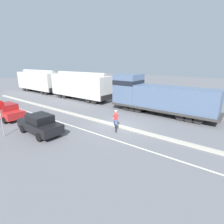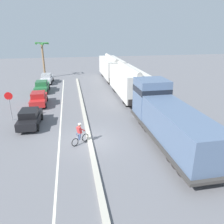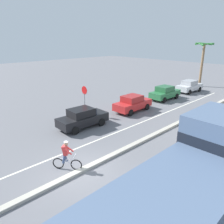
{
  "view_description": "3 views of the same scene",
  "coord_description": "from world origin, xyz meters",
  "px_view_note": "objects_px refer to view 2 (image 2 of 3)",
  "views": [
    {
      "loc": [
        -12.01,
        -8.6,
        5.6
      ],
      "look_at": [
        -0.18,
        0.47,
        1.32
      ],
      "focal_mm": 28.0,
      "sensor_mm": 36.0,
      "label": 1
    },
    {
      "loc": [
        -1.19,
        -15.83,
        8.39
      ],
      "look_at": [
        2.24,
        1.94,
        1.61
      ],
      "focal_mm": 35.0,
      "sensor_mm": 36.0,
      "label": 2
    },
    {
      "loc": [
        8.62,
        -5.93,
        6.99
      ],
      "look_at": [
        -4.45,
        6.69,
        0.84
      ],
      "focal_mm": 35.0,
      "sensor_mm": 36.0,
      "label": 3
    }
  ],
  "objects_px": {
    "parked_car_black": "(30,118)",
    "parked_car_silver": "(47,78)",
    "cyclist": "(80,134)",
    "parked_car_green": "(42,86)",
    "palm_tree_near": "(42,51)",
    "hopper_car_middle": "(111,68)",
    "stop_sign": "(9,101)",
    "hopper_car_lead": "(128,82)",
    "parked_car_red": "(39,99)",
    "locomotive": "(166,118)"
  },
  "relations": [
    {
      "from": "parked_car_red",
      "to": "parked_car_green",
      "type": "bearing_deg",
      "value": 92.36
    },
    {
      "from": "parked_car_silver",
      "to": "stop_sign",
      "type": "distance_m",
      "value": 16.44
    },
    {
      "from": "hopper_car_middle",
      "to": "parked_car_silver",
      "type": "bearing_deg",
      "value": -175.1
    },
    {
      "from": "hopper_car_lead",
      "to": "parked_car_green",
      "type": "height_order",
      "value": "hopper_car_lead"
    },
    {
      "from": "hopper_car_lead",
      "to": "hopper_car_middle",
      "type": "distance_m",
      "value": 11.6
    },
    {
      "from": "parked_car_green",
      "to": "parked_car_silver",
      "type": "bearing_deg",
      "value": 88.07
    },
    {
      "from": "hopper_car_middle",
      "to": "stop_sign",
      "type": "height_order",
      "value": "hopper_car_middle"
    },
    {
      "from": "parked_car_silver",
      "to": "palm_tree_near",
      "type": "xyz_separation_m",
      "value": [
        -0.72,
        4.63,
        4.13
      ]
    },
    {
      "from": "parked_car_silver",
      "to": "palm_tree_near",
      "type": "bearing_deg",
      "value": 98.81
    },
    {
      "from": "parked_car_green",
      "to": "palm_tree_near",
      "type": "height_order",
      "value": "palm_tree_near"
    },
    {
      "from": "hopper_car_middle",
      "to": "parked_car_silver",
      "type": "distance_m",
      "value": 11.39
    },
    {
      "from": "parked_car_black",
      "to": "cyclist",
      "type": "relative_size",
      "value": 2.48
    },
    {
      "from": "parked_car_red",
      "to": "stop_sign",
      "type": "height_order",
      "value": "stop_sign"
    },
    {
      "from": "parked_car_black",
      "to": "parked_car_green",
      "type": "relative_size",
      "value": 1.0
    },
    {
      "from": "parked_car_black",
      "to": "parked_car_silver",
      "type": "bearing_deg",
      "value": 89.99
    },
    {
      "from": "stop_sign",
      "to": "palm_tree_near",
      "type": "height_order",
      "value": "palm_tree_near"
    },
    {
      "from": "parked_car_red",
      "to": "parked_car_green",
      "type": "relative_size",
      "value": 1.0
    },
    {
      "from": "palm_tree_near",
      "to": "hopper_car_lead",
      "type": "bearing_deg",
      "value": -51.83
    },
    {
      "from": "parked_car_black",
      "to": "palm_tree_near",
      "type": "xyz_separation_m",
      "value": [
        -0.72,
        22.69,
        4.13
      ]
    },
    {
      "from": "parked_car_black",
      "to": "palm_tree_near",
      "type": "relative_size",
      "value": 0.64
    },
    {
      "from": "hopper_car_middle",
      "to": "cyclist",
      "type": "relative_size",
      "value": 6.18
    },
    {
      "from": "parked_car_red",
      "to": "palm_tree_near",
      "type": "xyz_separation_m",
      "value": [
        -0.78,
        16.52,
        4.13
      ]
    },
    {
      "from": "stop_sign",
      "to": "cyclist",
      "type": "bearing_deg",
      "value": -43.96
    },
    {
      "from": "hopper_car_middle",
      "to": "parked_car_silver",
      "type": "xyz_separation_m",
      "value": [
        -11.28,
        -0.97,
        -1.26
      ]
    },
    {
      "from": "parked_car_black",
      "to": "parked_car_silver",
      "type": "distance_m",
      "value": 18.06
    },
    {
      "from": "hopper_car_lead",
      "to": "palm_tree_near",
      "type": "height_order",
      "value": "palm_tree_near"
    },
    {
      "from": "parked_car_silver",
      "to": "palm_tree_near",
      "type": "distance_m",
      "value": 6.24
    },
    {
      "from": "parked_car_black",
      "to": "parked_car_green",
      "type": "bearing_deg",
      "value": 90.88
    },
    {
      "from": "hopper_car_lead",
      "to": "cyclist",
      "type": "height_order",
      "value": "hopper_car_lead"
    },
    {
      "from": "parked_car_green",
      "to": "cyclist",
      "type": "xyz_separation_m",
      "value": [
        4.54,
        -16.72,
        0.0
      ]
    },
    {
      "from": "parked_car_silver",
      "to": "locomotive",
      "type": "bearing_deg",
      "value": -63.67
    },
    {
      "from": "stop_sign",
      "to": "palm_tree_near",
      "type": "relative_size",
      "value": 0.43
    },
    {
      "from": "locomotive",
      "to": "stop_sign",
      "type": "relative_size",
      "value": 4.03
    },
    {
      "from": "stop_sign",
      "to": "palm_tree_near",
      "type": "distance_m",
      "value": 21.14
    },
    {
      "from": "locomotive",
      "to": "cyclist",
      "type": "xyz_separation_m",
      "value": [
        -6.93,
        0.38,
        -0.98
      ]
    },
    {
      "from": "stop_sign",
      "to": "locomotive",
      "type": "bearing_deg",
      "value": -26.12
    },
    {
      "from": "parked_car_black",
      "to": "palm_tree_near",
      "type": "height_order",
      "value": "palm_tree_near"
    },
    {
      "from": "parked_car_black",
      "to": "parked_car_green",
      "type": "xyz_separation_m",
      "value": [
        -0.19,
        12.37,
        0.0
      ]
    },
    {
      "from": "hopper_car_lead",
      "to": "cyclist",
      "type": "bearing_deg",
      "value": -120.47
    },
    {
      "from": "parked_car_silver",
      "to": "cyclist",
      "type": "bearing_deg",
      "value": -79.02
    },
    {
      "from": "locomotive",
      "to": "parked_car_black",
      "type": "relative_size",
      "value": 2.73
    },
    {
      "from": "cyclist",
      "to": "palm_tree_near",
      "type": "distance_m",
      "value": 27.82
    },
    {
      "from": "parked_car_green",
      "to": "cyclist",
      "type": "relative_size",
      "value": 2.47
    },
    {
      "from": "hopper_car_lead",
      "to": "parked_car_silver",
      "type": "bearing_deg",
      "value": 136.69
    },
    {
      "from": "hopper_car_lead",
      "to": "parked_car_black",
      "type": "distance_m",
      "value": 13.56
    },
    {
      "from": "parked_car_red",
      "to": "cyclist",
      "type": "height_order",
      "value": "cyclist"
    },
    {
      "from": "palm_tree_near",
      "to": "hopper_car_middle",
      "type": "bearing_deg",
      "value": -16.97
    },
    {
      "from": "hopper_car_lead",
      "to": "palm_tree_near",
      "type": "relative_size",
      "value": 1.6
    },
    {
      "from": "parked_car_black",
      "to": "stop_sign",
      "type": "xyz_separation_m",
      "value": [
        -2.02,
        1.79,
        1.21
      ]
    },
    {
      "from": "parked_car_green",
      "to": "hopper_car_middle",
      "type": "bearing_deg",
      "value": 30.14
    }
  ]
}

